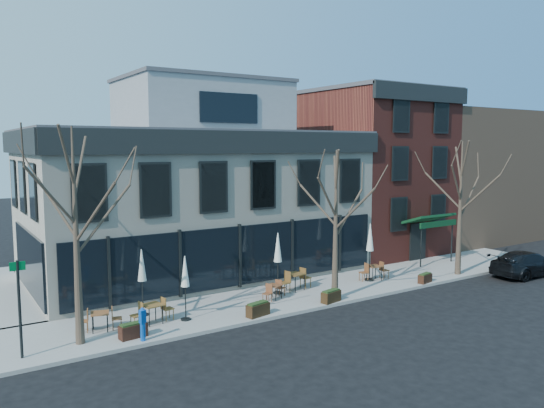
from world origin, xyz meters
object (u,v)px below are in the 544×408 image
umbrella_0 (142,269)px  cafe_set_0 (100,319)px  parked_sedan (527,264)px  call_box (143,323)px

umbrella_0 → cafe_set_0: bearing=-155.9°
parked_sedan → cafe_set_0: bearing=84.8°
cafe_set_0 → call_box: bearing=-62.0°
call_box → parked_sedan: bearing=-4.5°
parked_sedan → umbrella_0: 21.46m
parked_sedan → umbrella_0: umbrella_0 is taller
parked_sedan → call_box: (-21.93, 1.74, 0.12)m
call_box → umbrella_0: 3.33m
parked_sedan → call_box: bearing=89.4°
cafe_set_0 → umbrella_0: bearing=24.1°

